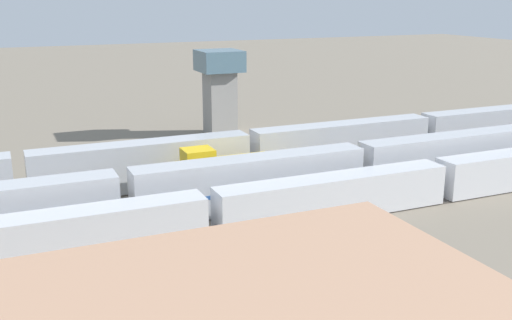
% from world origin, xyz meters
% --- Properties ---
extents(ground_plane, '(400.00, 400.00, 0.00)m').
position_xyz_m(ground_plane, '(0.00, 0.00, 0.00)').
color(ground_plane, '#756B5B').
extents(track_bed_0, '(140.00, 2.80, 0.12)m').
position_xyz_m(track_bed_0, '(0.00, -10.00, 0.06)').
color(track_bed_0, '#4C443D').
rests_on(track_bed_0, ground_plane).
extents(track_bed_1, '(140.00, 2.80, 0.12)m').
position_xyz_m(track_bed_1, '(0.00, -5.00, 0.06)').
color(track_bed_1, '#4C443D').
rests_on(track_bed_1, ground_plane).
extents(track_bed_2, '(140.00, 2.80, 0.12)m').
position_xyz_m(track_bed_2, '(0.00, 0.00, 0.06)').
color(track_bed_2, '#4C443D').
rests_on(track_bed_2, ground_plane).
extents(track_bed_3, '(140.00, 2.80, 0.12)m').
position_xyz_m(track_bed_3, '(0.00, 5.00, 0.06)').
color(track_bed_3, '#4C443D').
rests_on(track_bed_3, ground_plane).
extents(track_bed_4, '(140.00, 2.80, 0.12)m').
position_xyz_m(track_bed_4, '(0.00, 10.00, 0.06)').
color(track_bed_4, '#3D3833').
rests_on(track_bed_4, ground_plane).
extents(train_on_track_2, '(10.00, 3.00, 5.00)m').
position_xyz_m(train_on_track_2, '(-2.73, 0.00, 2.16)').
color(train_on_track_2, gold).
rests_on(train_on_track_2, ground_plane).
extents(train_on_track_1, '(95.60, 3.00, 5.00)m').
position_xyz_m(train_on_track_1, '(-7.71, -5.00, 2.62)').
color(train_on_track_1, '#B7BABF').
rests_on(train_on_track_1, ground_plane).
extents(train_on_track_4, '(139.00, 3.00, 4.40)m').
position_xyz_m(train_on_track_4, '(3.61, 10.00, 2.07)').
color(train_on_track_4, maroon).
rests_on(train_on_track_4, ground_plane).
extents(train_on_track_3, '(119.80, 3.06, 5.00)m').
position_xyz_m(train_on_track_3, '(-3.72, 5.00, 2.61)').
color(train_on_track_3, '#B7BABF').
rests_on(train_on_track_3, ground_plane).
extents(control_tower, '(6.00, 6.00, 12.21)m').
position_xyz_m(control_tower, '(-12.12, -26.60, 7.19)').
color(control_tower, gray).
rests_on(control_tower, ground_plane).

